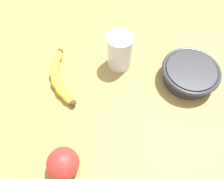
{
  "coord_description": "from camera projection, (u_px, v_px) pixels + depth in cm",
  "views": [
    {
      "loc": [
        3.5,
        -30.5,
        57.61
      ],
      "look_at": [
        -0.79,
        0.82,
        5.0
      ],
      "focal_mm": 35.25,
      "sensor_mm": 36.0,
      "label": 1
    }
  ],
  "objects": [
    {
      "name": "wooden_tabletop",
      "position": [
        114.0,
        98.0,
        0.64
      ],
      "size": [
        120.0,
        120.0,
        3.0
      ],
      "primitive_type": "cube",
      "color": "#A08345",
      "rests_on": "ground"
    },
    {
      "name": "ceramic_bowl",
      "position": [
        190.0,
        73.0,
        0.63
      ],
      "size": [
        16.55,
        16.55,
        5.21
      ],
      "color": "#2D2D33",
      "rests_on": "wooden_tabletop"
    },
    {
      "name": "banana",
      "position": [
        59.0,
        77.0,
        0.64
      ],
      "size": [
        10.75,
        19.26,
        3.2
      ],
      "rotation": [
        0.0,
        0.0,
        5.15
      ],
      "color": "yellow",
      "rests_on": "wooden_tabletop"
    },
    {
      "name": "apple_fruit",
      "position": [
        63.0,
        163.0,
        0.49
      ],
      "size": [
        7.42,
        7.42,
        7.42
      ],
      "primitive_type": "sphere",
      "color": "red",
      "rests_on": "wooden_tabletop"
    },
    {
      "name": "smoothie_glass",
      "position": [
        121.0,
        52.0,
        0.64
      ],
      "size": [
        7.41,
        7.41,
        11.35
      ],
      "color": "silver",
      "rests_on": "wooden_tabletop"
    }
  ]
}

